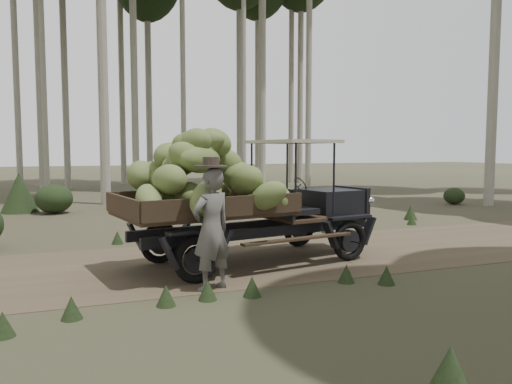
{
  "coord_description": "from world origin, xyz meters",
  "views": [
    {
      "loc": [
        -3.24,
        -8.96,
        2.12
      ],
      "look_at": [
        0.06,
        -0.3,
        1.33
      ],
      "focal_mm": 35.0,
      "sensor_mm": 36.0,
      "label": 1
    }
  ],
  "objects": [
    {
      "name": "ground",
      "position": [
        0.0,
        0.0,
        0.0
      ],
      "size": [
        120.0,
        120.0,
        0.0
      ],
      "primitive_type": "plane",
      "color": "#473D2B",
      "rests_on": "ground"
    },
    {
      "name": "dirt_track",
      "position": [
        0.0,
        0.0,
        0.0
      ],
      "size": [
        70.0,
        4.0,
        0.01
      ],
      "primitive_type": "cube",
      "color": "brown",
      "rests_on": "ground"
    },
    {
      "name": "banana_truck",
      "position": [
        -0.67,
        -0.45,
        1.51
      ],
      "size": [
        5.23,
        2.92,
        2.58
      ],
      "rotation": [
        0.0,
        0.0,
        0.18
      ],
      "color": "black",
      "rests_on": "ground"
    },
    {
      "name": "farmer",
      "position": [
        -1.23,
        -1.8,
        0.95
      ],
      "size": [
        0.79,
        0.67,
        2.01
      ],
      "rotation": [
        0.0,
        0.0,
        3.54
      ],
      "color": "#575450",
      "rests_on": "ground"
    },
    {
      "name": "undergrowth",
      "position": [
        -0.86,
        -0.09,
        0.5
      ],
      "size": [
        22.23,
        22.06,
        1.38
      ],
      "color": "#233319",
      "rests_on": "ground"
    }
  ]
}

